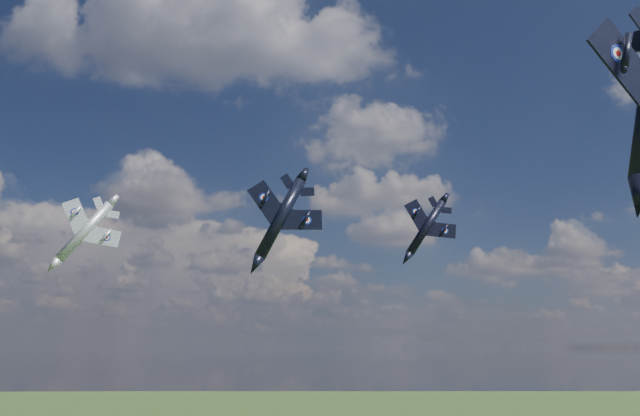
{
  "coord_description": "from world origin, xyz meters",
  "views": [
    {
      "loc": [
        8.14,
        -52.83,
        67.78
      ],
      "look_at": [
        11.44,
        15.74,
        83.22
      ],
      "focal_mm": 35.0,
      "sensor_mm": 36.0,
      "label": 1
    }
  ],
  "objects": [
    {
      "name": "jet_lead_navy",
      "position": [
        6.96,
        17.46,
        82.38
      ],
      "size": [
        11.39,
        14.83,
        7.13
      ],
      "primitive_type": null,
      "rotation": [
        0.0,
        0.47,
        0.08
      ],
      "color": "black"
    },
    {
      "name": "jet_high_navy",
      "position": [
        27.41,
        33.26,
        84.53
      ],
      "size": [
        8.83,
        12.39,
        7.04
      ],
      "primitive_type": null,
      "rotation": [
        0.0,
        0.59,
        0.0
      ],
      "color": "black"
    },
    {
      "name": "jet_left_silver",
      "position": [
        -19.14,
        29.81,
        82.87
      ],
      "size": [
        12.26,
        15.2,
        7.94
      ],
      "primitive_type": null,
      "rotation": [
        0.0,
        0.64,
        0.24
      ],
      "color": "#B0B3BB"
    }
  ]
}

